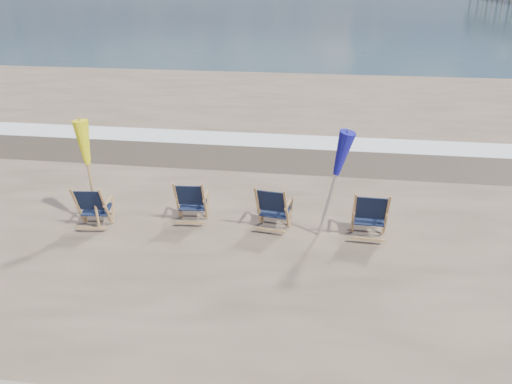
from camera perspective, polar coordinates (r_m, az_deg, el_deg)
surf_foam at (r=15.54m, az=3.33°, el=5.86°), size 200.00×1.40×0.01m
wet_sand_strip at (r=14.12m, az=2.76°, el=4.03°), size 200.00×2.60×0.00m
beach_chair_0 at (r=10.28m, az=-16.84°, el=-1.76°), size 0.70×0.77×0.99m
beach_chair_1 at (r=10.10m, az=-5.92°, el=-1.22°), size 0.71×0.78×1.00m
beach_chair_2 at (r=9.71m, az=3.47°, el=-2.14°), size 0.75×0.82×1.02m
beach_chair_3 at (r=9.68m, az=14.67°, el=-2.84°), size 0.71×0.79×1.08m
umbrella_yellow at (r=9.99m, az=-18.82°, el=4.66°), size 0.30×0.30×2.22m
umbrella_blue at (r=9.19m, az=8.84°, el=4.07°), size 0.30×0.30×2.22m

